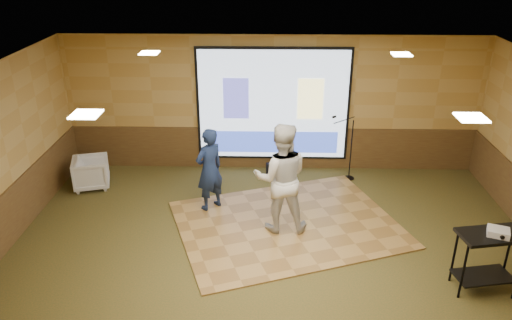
{
  "coord_description": "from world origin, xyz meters",
  "views": [
    {
      "loc": [
        -0.1,
        -6.89,
        4.85
      ],
      "look_at": [
        -0.3,
        0.98,
        1.3
      ],
      "focal_mm": 35.0,
      "sensor_mm": 36.0,
      "label": 1
    }
  ],
  "objects_px": {
    "player_left": "(209,169)",
    "dance_floor": "(287,224)",
    "projector": "(498,232)",
    "banquet_chair": "(91,173)",
    "duffel_bag": "(279,170)",
    "player_right": "(281,178)",
    "av_table": "(489,251)",
    "mic_stand": "(348,158)",
    "projector_screen": "(273,106)"
  },
  "relations": [
    {
      "from": "player_left",
      "to": "player_right",
      "type": "relative_size",
      "value": 0.81
    },
    {
      "from": "player_left",
      "to": "projector",
      "type": "relative_size",
      "value": 5.56
    },
    {
      "from": "projector_screen",
      "to": "player_right",
      "type": "height_order",
      "value": "projector_screen"
    },
    {
      "from": "player_left",
      "to": "av_table",
      "type": "relative_size",
      "value": 1.66
    },
    {
      "from": "projector",
      "to": "duffel_bag",
      "type": "height_order",
      "value": "projector"
    },
    {
      "from": "projector_screen",
      "to": "projector",
      "type": "relative_size",
      "value": 11.37
    },
    {
      "from": "player_right",
      "to": "banquet_chair",
      "type": "relative_size",
      "value": 2.78
    },
    {
      "from": "player_right",
      "to": "av_table",
      "type": "distance_m",
      "value": 3.41
    },
    {
      "from": "projector",
      "to": "duffel_bag",
      "type": "distance_m",
      "value": 4.95
    },
    {
      "from": "player_right",
      "to": "projector",
      "type": "xyz_separation_m",
      "value": [
        3.04,
        -1.65,
        0.0
      ]
    },
    {
      "from": "av_table",
      "to": "projector",
      "type": "height_order",
      "value": "projector"
    },
    {
      "from": "player_left",
      "to": "dance_floor",
      "type": "bearing_deg",
      "value": 115.42
    },
    {
      "from": "dance_floor",
      "to": "player_left",
      "type": "bearing_deg",
      "value": 159.01
    },
    {
      "from": "projector",
      "to": "banquet_chair",
      "type": "distance_m",
      "value": 7.69
    },
    {
      "from": "dance_floor",
      "to": "banquet_chair",
      "type": "xyz_separation_m",
      "value": [
        -4.06,
        1.42,
        0.31
      ]
    },
    {
      "from": "banquet_chair",
      "to": "duffel_bag",
      "type": "bearing_deg",
      "value": -96.9
    },
    {
      "from": "player_left",
      "to": "banquet_chair",
      "type": "height_order",
      "value": "player_left"
    },
    {
      "from": "dance_floor",
      "to": "mic_stand",
      "type": "distance_m",
      "value": 2.42
    },
    {
      "from": "dance_floor",
      "to": "duffel_bag",
      "type": "height_order",
      "value": "duffel_bag"
    },
    {
      "from": "mic_stand",
      "to": "banquet_chair",
      "type": "xyz_separation_m",
      "value": [
        -5.41,
        -0.54,
        -0.17
      ]
    },
    {
      "from": "av_table",
      "to": "projector",
      "type": "xyz_separation_m",
      "value": [
        0.06,
        -0.04,
        0.34
      ]
    },
    {
      "from": "projector_screen",
      "to": "mic_stand",
      "type": "distance_m",
      "value": 1.96
    },
    {
      "from": "av_table",
      "to": "duffel_bag",
      "type": "height_order",
      "value": "av_table"
    },
    {
      "from": "player_right",
      "to": "mic_stand",
      "type": "height_order",
      "value": "player_right"
    },
    {
      "from": "projector",
      "to": "mic_stand",
      "type": "bearing_deg",
      "value": 133.64
    },
    {
      "from": "banquet_chair",
      "to": "projector",
      "type": "bearing_deg",
      "value": -130.46
    },
    {
      "from": "player_left",
      "to": "projector",
      "type": "height_order",
      "value": "player_left"
    },
    {
      "from": "av_table",
      "to": "banquet_chair",
      "type": "height_order",
      "value": "av_table"
    },
    {
      "from": "projector",
      "to": "mic_stand",
      "type": "xyz_separation_m",
      "value": [
        -1.55,
        3.75,
        -0.54
      ]
    },
    {
      "from": "player_left",
      "to": "banquet_chair",
      "type": "bearing_deg",
      "value": -61.83
    },
    {
      "from": "banquet_chair",
      "to": "player_left",
      "type": "bearing_deg",
      "value": -123.93
    },
    {
      "from": "mic_stand",
      "to": "banquet_chair",
      "type": "distance_m",
      "value": 5.43
    },
    {
      "from": "projector_screen",
      "to": "player_right",
      "type": "bearing_deg",
      "value": -87.09
    },
    {
      "from": "projector",
      "to": "dance_floor",
      "type": "bearing_deg",
      "value": 169.38
    },
    {
      "from": "dance_floor",
      "to": "projector",
      "type": "relative_size",
      "value": 13.27
    },
    {
      "from": "duffel_bag",
      "to": "mic_stand",
      "type": "bearing_deg",
      "value": -2.74
    },
    {
      "from": "projector_screen",
      "to": "player_left",
      "type": "distance_m",
      "value": 2.33
    },
    {
      "from": "av_table",
      "to": "projector",
      "type": "relative_size",
      "value": 3.36
    },
    {
      "from": "mic_stand",
      "to": "projector_screen",
      "type": "bearing_deg",
      "value": 172.27
    },
    {
      "from": "av_table",
      "to": "projector",
      "type": "distance_m",
      "value": 0.35
    },
    {
      "from": "mic_stand",
      "to": "banquet_chair",
      "type": "bearing_deg",
      "value": -164.86
    },
    {
      "from": "projector",
      "to": "banquet_chair",
      "type": "bearing_deg",
      "value": 176.36
    },
    {
      "from": "projector_screen",
      "to": "dance_floor",
      "type": "distance_m",
      "value": 2.87
    },
    {
      "from": "player_left",
      "to": "av_table",
      "type": "height_order",
      "value": "player_left"
    },
    {
      "from": "projector_screen",
      "to": "player_left",
      "type": "height_order",
      "value": "projector_screen"
    },
    {
      "from": "av_table",
      "to": "duffel_bag",
      "type": "distance_m",
      "value": 4.84
    },
    {
      "from": "player_left",
      "to": "av_table",
      "type": "xyz_separation_m",
      "value": [
        4.31,
        -2.32,
        -0.15
      ]
    },
    {
      "from": "player_right",
      "to": "player_left",
      "type": "bearing_deg",
      "value": -29.4
    },
    {
      "from": "mic_stand",
      "to": "duffel_bag",
      "type": "relative_size",
      "value": 3.05
    },
    {
      "from": "projector",
      "to": "player_right",
      "type": "bearing_deg",
      "value": 172.59
    }
  ]
}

